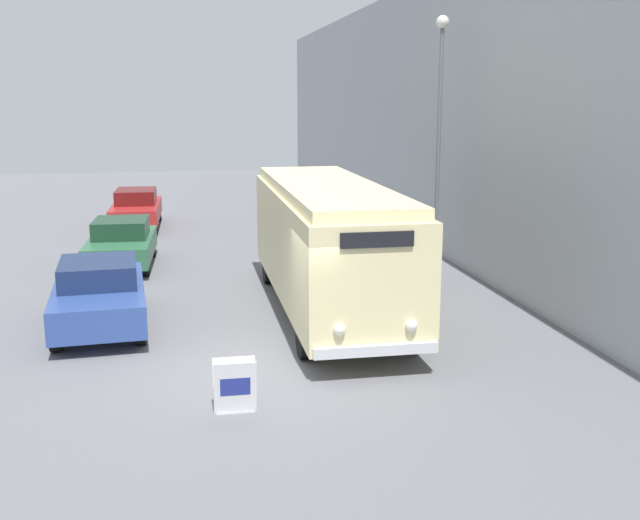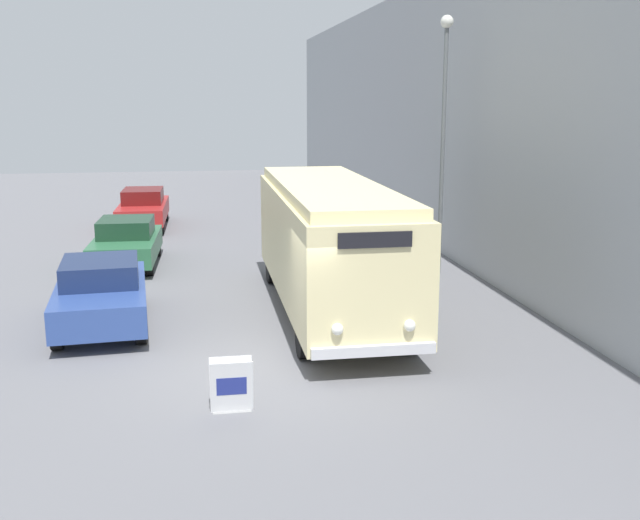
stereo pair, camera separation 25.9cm
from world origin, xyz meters
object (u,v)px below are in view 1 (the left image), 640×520
(parked_car_mid, at_px, (121,243))
(parked_car_far, at_px, (136,208))
(streetlamp, at_px, (440,113))
(sign_board, at_px, (235,387))
(vintage_bus, at_px, (328,241))
(parked_car_near, at_px, (99,294))

(parked_car_mid, height_order, parked_car_far, parked_car_far)
(streetlamp, bearing_deg, sign_board, -125.92)
(vintage_bus, relative_size, parked_car_mid, 2.19)
(parked_car_mid, relative_size, parked_car_far, 0.92)
(vintage_bus, xyz_separation_m, parked_car_far, (-5.15, 13.01, -0.96))
(parked_car_mid, bearing_deg, parked_car_near, -88.30)
(sign_board, xyz_separation_m, parked_car_far, (-2.54, 18.50, 0.35))
(sign_board, xyz_separation_m, streetlamp, (6.51, 8.98, 4.20))
(parked_car_near, relative_size, parked_car_far, 0.98)
(streetlamp, relative_size, parked_car_mid, 1.74)
(sign_board, xyz_separation_m, parked_car_near, (-2.63, 5.22, 0.33))
(parked_car_mid, distance_m, parked_car_far, 7.04)
(vintage_bus, bearing_deg, parked_car_mid, 131.14)
(sign_board, relative_size, streetlamp, 0.12)
(streetlamp, relative_size, parked_car_near, 1.63)
(parked_car_near, bearing_deg, vintage_bus, -1.24)
(vintage_bus, relative_size, streetlamp, 1.26)
(vintage_bus, height_order, sign_board, vintage_bus)
(sign_board, bearing_deg, streetlamp, 54.08)
(sign_board, distance_m, parked_car_mid, 11.76)
(parked_car_near, distance_m, parked_car_mid, 6.24)
(parked_car_mid, bearing_deg, sign_board, -75.22)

